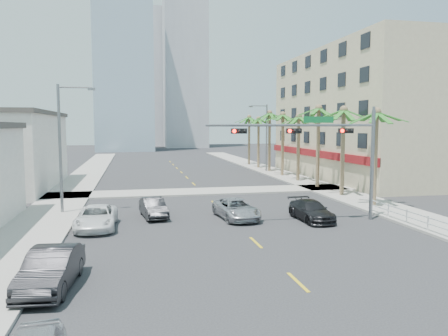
% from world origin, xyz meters
% --- Properties ---
extents(ground, '(260.00, 260.00, 0.00)m').
position_xyz_m(ground, '(0.00, 0.00, 0.00)').
color(ground, '#262628').
rests_on(ground, ground).
extents(sidewalk_right, '(4.00, 120.00, 0.15)m').
position_xyz_m(sidewalk_right, '(12.00, 20.00, 0.07)').
color(sidewalk_right, gray).
rests_on(sidewalk_right, ground).
extents(sidewalk_left, '(4.00, 120.00, 0.15)m').
position_xyz_m(sidewalk_left, '(-12.00, 20.00, 0.07)').
color(sidewalk_left, gray).
rests_on(sidewalk_left, ground).
extents(sidewalk_cross, '(80.00, 4.00, 0.15)m').
position_xyz_m(sidewalk_cross, '(0.00, 22.00, 0.07)').
color(sidewalk_cross, gray).
rests_on(sidewalk_cross, ground).
extents(building_right, '(15.25, 28.00, 15.00)m').
position_xyz_m(building_right, '(21.99, 30.00, 7.50)').
color(building_right, tan).
rests_on(building_right, ground).
extents(tower_far_left, '(14.00, 14.00, 48.00)m').
position_xyz_m(tower_far_left, '(-8.00, 95.00, 24.00)').
color(tower_far_left, '#99B2C6').
rests_on(tower_far_left, ground).
extents(tower_far_right, '(12.00, 12.00, 60.00)m').
position_xyz_m(tower_far_right, '(9.00, 110.00, 30.00)').
color(tower_far_right, '#ADADB2').
rests_on(tower_far_right, ground).
extents(tower_far_center, '(16.00, 16.00, 42.00)m').
position_xyz_m(tower_far_center, '(-3.00, 125.00, 21.00)').
color(tower_far_center, '#ADADB2').
rests_on(tower_far_center, ground).
extents(traffic_signal_mast, '(11.12, 0.54, 7.20)m').
position_xyz_m(traffic_signal_mast, '(5.78, 7.95, 5.06)').
color(traffic_signal_mast, slate).
rests_on(traffic_signal_mast, ground).
extents(palm_tree_0, '(4.80, 4.80, 7.80)m').
position_xyz_m(palm_tree_0, '(11.60, 12.00, 7.08)').
color(palm_tree_0, brown).
rests_on(palm_tree_0, ground).
extents(palm_tree_1, '(4.80, 4.80, 8.16)m').
position_xyz_m(palm_tree_1, '(11.60, 17.20, 7.43)').
color(palm_tree_1, brown).
rests_on(palm_tree_1, ground).
extents(palm_tree_2, '(4.80, 4.80, 8.52)m').
position_xyz_m(palm_tree_2, '(11.60, 22.40, 7.78)').
color(palm_tree_2, brown).
rests_on(palm_tree_2, ground).
extents(palm_tree_3, '(4.80, 4.80, 7.80)m').
position_xyz_m(palm_tree_3, '(11.60, 27.60, 7.08)').
color(palm_tree_3, brown).
rests_on(palm_tree_3, ground).
extents(palm_tree_4, '(4.80, 4.80, 8.16)m').
position_xyz_m(palm_tree_4, '(11.60, 32.80, 7.43)').
color(palm_tree_4, brown).
rests_on(palm_tree_4, ground).
extents(palm_tree_5, '(4.80, 4.80, 8.52)m').
position_xyz_m(palm_tree_5, '(11.60, 38.00, 7.78)').
color(palm_tree_5, brown).
rests_on(palm_tree_5, ground).
extents(palm_tree_6, '(4.80, 4.80, 7.80)m').
position_xyz_m(palm_tree_6, '(11.60, 43.20, 7.08)').
color(palm_tree_6, brown).
rests_on(palm_tree_6, ground).
extents(palm_tree_7, '(4.80, 4.80, 8.16)m').
position_xyz_m(palm_tree_7, '(11.60, 48.40, 7.43)').
color(palm_tree_7, brown).
rests_on(palm_tree_7, ground).
extents(streetlight_left, '(2.55, 0.25, 9.00)m').
position_xyz_m(streetlight_left, '(-11.00, 14.00, 5.06)').
color(streetlight_left, slate).
rests_on(streetlight_left, ground).
extents(streetlight_right, '(2.55, 0.25, 9.00)m').
position_xyz_m(streetlight_right, '(11.00, 38.00, 5.06)').
color(streetlight_right, slate).
rests_on(streetlight_right, ground).
extents(guardrail, '(0.08, 8.08, 1.00)m').
position_xyz_m(guardrail, '(10.30, 6.00, 0.67)').
color(guardrail, silver).
rests_on(guardrail, ground).
extents(car_parked_mid, '(2.05, 4.77, 1.53)m').
position_xyz_m(car_parked_mid, '(-9.40, -0.72, 0.76)').
color(car_parked_mid, black).
rests_on(car_parked_mid, ground).
extents(car_parked_far, '(2.38, 4.97, 1.37)m').
position_xyz_m(car_parked_far, '(-8.51, 9.02, 0.68)').
color(car_parked_far, white).
rests_on(car_parked_far, ground).
extents(car_lane_left, '(1.92, 4.14, 1.31)m').
position_xyz_m(car_lane_left, '(-5.00, 11.62, 0.66)').
color(car_lane_left, black).
rests_on(car_lane_left, ground).
extents(car_lane_center, '(2.66, 4.96, 1.33)m').
position_xyz_m(car_lane_center, '(0.37, 10.04, 0.66)').
color(car_lane_center, '#B2B2B7').
rests_on(car_lane_center, ground).
extents(car_lane_right, '(1.97, 4.53, 1.30)m').
position_xyz_m(car_lane_right, '(5.05, 8.54, 0.65)').
color(car_lane_right, black).
rests_on(car_lane_right, ground).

